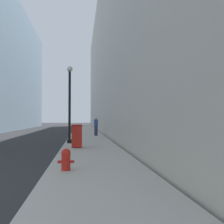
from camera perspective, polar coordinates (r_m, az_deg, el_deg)
name	(u,v)px	position (r m, az deg, el deg)	size (l,w,h in m)	color
sidewalk_right	(87,136)	(23.77, -5.73, -5.58)	(3.28, 60.00, 0.14)	#B7B2A8
building_right_stone	(145,59)	(33.69, 7.56, 11.92)	(12.00, 60.00, 19.16)	beige
fire_hydrant	(66,159)	(8.07, -10.49, -10.49)	(0.52, 0.41, 0.68)	red
trash_bin	(77,136)	(14.15, -8.03, -5.40)	(0.59, 0.57, 1.29)	red
lamppost	(70,101)	(16.78, -9.67, 2.57)	(0.38, 0.38, 5.11)	black
pedestrian_on_sidewalk	(96,126)	(23.80, -3.68, -3.26)	(0.36, 0.23, 1.78)	#2D3347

